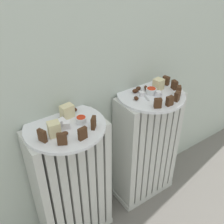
# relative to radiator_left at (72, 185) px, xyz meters

# --- Properties ---
(radiator_left) EXTENTS (0.31, 0.15, 0.60)m
(radiator_left) POSITION_rel_radiator_left_xyz_m (0.00, 0.00, 0.00)
(radiator_left) COLOR silver
(radiator_left) RESTS_ON ground_plane
(radiator_right) EXTENTS (0.31, 0.15, 0.60)m
(radiator_right) POSITION_rel_radiator_left_xyz_m (0.41, 0.00, 0.00)
(radiator_right) COLOR silver
(radiator_right) RESTS_ON ground_plane
(plate_left) EXTENTS (0.29, 0.29, 0.01)m
(plate_left) POSITION_rel_radiator_left_xyz_m (-0.00, 0.00, 0.31)
(plate_left) COLOR white
(plate_left) RESTS_ON radiator_left
(plate_right) EXTENTS (0.29, 0.29, 0.01)m
(plate_right) POSITION_rel_radiator_left_xyz_m (0.41, 0.00, 0.31)
(plate_right) COLOR white
(plate_right) RESTS_ON radiator_right
(dark_cake_slice_left_0) EXTENTS (0.02, 0.03, 0.04)m
(dark_cake_slice_left_0) POSITION_rel_radiator_left_xyz_m (-0.10, -0.04, 0.34)
(dark_cake_slice_left_0) COLOR #472B19
(dark_cake_slice_left_0) RESTS_ON plate_left
(dark_cake_slice_left_1) EXTENTS (0.03, 0.03, 0.04)m
(dark_cake_slice_left_1) POSITION_rel_radiator_left_xyz_m (-0.05, -0.09, 0.34)
(dark_cake_slice_left_1) COLOR #472B19
(dark_cake_slice_left_1) RESTS_ON plate_left
(dark_cake_slice_left_2) EXTENTS (0.03, 0.02, 0.04)m
(dark_cake_slice_left_2) POSITION_rel_radiator_left_xyz_m (0.02, -0.10, 0.34)
(dark_cake_slice_left_2) COLOR #472B19
(dark_cake_slice_left_2) RESTS_ON plate_left
(dark_cake_slice_left_3) EXTENTS (0.03, 0.03, 0.04)m
(dark_cake_slice_left_3) POSITION_rel_radiator_left_xyz_m (0.08, -0.07, 0.34)
(dark_cake_slice_left_3) COLOR #472B19
(dark_cake_slice_left_3) RESTS_ON plate_left
(marble_cake_slice_left_0) EXTENTS (0.05, 0.04, 0.05)m
(marble_cake_slice_left_0) POSITION_rel_radiator_left_xyz_m (0.03, 0.04, 0.34)
(marble_cake_slice_left_0) COLOR beige
(marble_cake_slice_left_0) RESTS_ON plate_left
(marble_cake_slice_left_1) EXTENTS (0.05, 0.04, 0.05)m
(marble_cake_slice_left_1) POSITION_rel_radiator_left_xyz_m (-0.05, -0.03, 0.34)
(marble_cake_slice_left_1) COLOR beige
(marble_cake_slice_left_1) RESTS_ON plate_left
(turkish_delight_left_0) EXTENTS (0.03, 0.03, 0.03)m
(turkish_delight_left_0) POSITION_rel_radiator_left_xyz_m (-0.00, -0.02, 0.33)
(turkish_delight_left_0) COLOR white
(turkish_delight_left_0) RESTS_ON plate_left
(turkish_delight_left_1) EXTENTS (0.03, 0.03, 0.02)m
(turkish_delight_left_1) POSITION_rel_radiator_left_xyz_m (-0.01, 0.01, 0.33)
(turkish_delight_left_1) COLOR white
(turkish_delight_left_1) RESTS_ON plate_left
(medjool_date_left_0) EXTENTS (0.03, 0.03, 0.01)m
(medjool_date_left_0) POSITION_rel_radiator_left_xyz_m (-0.01, 0.03, 0.32)
(medjool_date_left_0) COLOR #3D1E0F
(medjool_date_left_0) RESTS_ON plate_left
(medjool_date_left_1) EXTENTS (0.02, 0.03, 0.02)m
(medjool_date_left_1) POSITION_rel_radiator_left_xyz_m (0.07, 0.06, 0.32)
(medjool_date_left_1) COLOR #3D1E0F
(medjool_date_left_1) RESTS_ON plate_left
(medjool_date_left_2) EXTENTS (0.03, 0.02, 0.02)m
(medjool_date_left_2) POSITION_rel_radiator_left_xyz_m (-0.03, -0.05, 0.32)
(medjool_date_left_2) COLOR #3D1E0F
(medjool_date_left_2) RESTS_ON plate_left
(jam_bowl_left) EXTENTS (0.04, 0.04, 0.02)m
(jam_bowl_left) POSITION_rel_radiator_left_xyz_m (0.06, -0.02, 0.33)
(jam_bowl_left) COLOR white
(jam_bowl_left) RESTS_ON plate_left
(dark_cake_slice_right_0) EXTENTS (0.03, 0.03, 0.04)m
(dark_cake_slice_right_0) POSITION_rel_radiator_left_xyz_m (0.35, -0.10, 0.33)
(dark_cake_slice_right_0) COLOR #472B19
(dark_cake_slice_right_0) RESTS_ON plate_right
(dark_cake_slice_right_1) EXTENTS (0.03, 0.02, 0.04)m
(dark_cake_slice_right_1) POSITION_rel_radiator_left_xyz_m (0.40, -0.11, 0.33)
(dark_cake_slice_right_1) COLOR #472B19
(dark_cake_slice_right_1) RESTS_ON plate_right
(dark_cake_slice_right_2) EXTENTS (0.03, 0.03, 0.04)m
(dark_cake_slice_right_2) POSITION_rel_radiator_left_xyz_m (0.45, -0.10, 0.33)
(dark_cake_slice_right_2) COLOR #472B19
(dark_cake_slice_right_2) RESTS_ON plate_right
(dark_cake_slice_right_3) EXTENTS (0.03, 0.03, 0.04)m
(dark_cake_slice_right_3) POSITION_rel_radiator_left_xyz_m (0.50, -0.07, 0.33)
(dark_cake_slice_right_3) COLOR #472B19
(dark_cake_slice_right_3) RESTS_ON plate_right
(dark_cake_slice_right_4) EXTENTS (0.02, 0.03, 0.04)m
(dark_cake_slice_right_4) POSITION_rel_radiator_left_xyz_m (0.52, -0.03, 0.33)
(dark_cake_slice_right_4) COLOR #472B19
(dark_cake_slice_right_4) RESTS_ON plate_right
(dark_cake_slice_right_5) EXTENTS (0.02, 0.03, 0.04)m
(dark_cake_slice_right_5) POSITION_rel_radiator_left_xyz_m (0.52, 0.03, 0.33)
(dark_cake_slice_right_5) COLOR #472B19
(dark_cake_slice_right_5) RESTS_ON plate_right
(marble_cake_slice_right_0) EXTENTS (0.05, 0.04, 0.05)m
(marble_cake_slice_right_0) POSITION_rel_radiator_left_xyz_m (0.46, 0.01, 0.34)
(marble_cake_slice_right_0) COLOR beige
(marble_cake_slice_right_0) RESTS_ON plate_right
(turkish_delight_right_0) EXTENTS (0.02, 0.02, 0.02)m
(turkish_delight_right_0) POSITION_rel_radiator_left_xyz_m (0.36, 0.01, 0.32)
(turkish_delight_right_0) COLOR white
(turkish_delight_right_0) RESTS_ON plate_right
(turkish_delight_right_1) EXTENTS (0.03, 0.03, 0.02)m
(turkish_delight_right_1) POSITION_rel_radiator_left_xyz_m (0.42, -0.04, 0.33)
(turkish_delight_right_1) COLOR white
(turkish_delight_right_1) RESTS_ON plate_right
(medjool_date_right_0) EXTENTS (0.03, 0.02, 0.02)m
(medjool_date_right_0) POSITION_rel_radiator_left_xyz_m (0.38, 0.06, 0.32)
(medjool_date_right_0) COLOR #3D1E0F
(medjool_date_right_0) RESTS_ON plate_right
(medjool_date_right_1) EXTENTS (0.03, 0.03, 0.02)m
(medjool_date_right_1) POSITION_rel_radiator_left_xyz_m (0.41, 0.04, 0.32)
(medjool_date_right_1) COLOR #3D1E0F
(medjool_date_right_1) RESTS_ON plate_right
(medjool_date_right_2) EXTENTS (0.02, 0.03, 0.01)m
(medjool_date_right_2) POSITION_rel_radiator_left_xyz_m (0.32, -0.00, 0.32)
(medjool_date_right_2) COLOR #3D1E0F
(medjool_date_right_2) RESTS_ON plate_right
(medjool_date_right_3) EXTENTS (0.03, 0.03, 0.02)m
(medjool_date_right_3) POSITION_rel_radiator_left_xyz_m (0.36, 0.04, 0.32)
(medjool_date_right_3) COLOR #3D1E0F
(medjool_date_right_3) RESTS_ON plate_right
(jam_bowl_right) EXTENTS (0.04, 0.04, 0.02)m
(jam_bowl_right) POSITION_rel_radiator_left_xyz_m (0.41, 0.00, 0.33)
(jam_bowl_right) COLOR white
(jam_bowl_right) RESTS_ON plate_right
(fork) EXTENTS (0.04, 0.09, 0.00)m
(fork) POSITION_rel_radiator_left_xyz_m (0.37, 0.01, 0.32)
(fork) COLOR #B7B7BC
(fork) RESTS_ON plate_right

